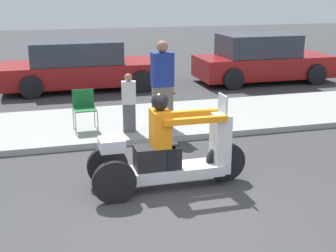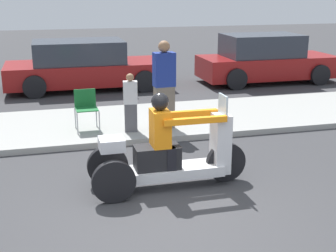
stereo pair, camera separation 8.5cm
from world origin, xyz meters
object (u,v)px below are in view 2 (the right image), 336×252
spectator_by_tree (164,86)px  folding_chair_curbside (86,105)px  parked_car_lot_right (85,66)px  spectator_far_back (131,104)px  motorcycle_trike (168,154)px  parked_car_lot_far (265,60)px

spectator_by_tree → folding_chair_curbside: bearing=169.5°
spectator_by_tree → parked_car_lot_right: size_ratio=0.38×
spectator_far_back → folding_chair_curbside: (-0.86, 0.39, -0.07)m
spectator_far_back → spectator_by_tree: bearing=7.9°
motorcycle_trike → folding_chair_curbside: size_ratio=2.99×
spectator_by_tree → parked_car_lot_far: (4.47, 4.48, -0.27)m
folding_chair_curbside → parked_car_lot_right: bearing=85.2°
parked_car_lot_right → parked_car_lot_far: (5.66, -0.47, 0.03)m
motorcycle_trike → spectator_far_back: motorcycle_trike is taller
spectator_by_tree → spectator_far_back: size_ratio=1.51×
folding_chair_curbside → spectator_by_tree: bearing=-10.5°
motorcycle_trike → spectator_by_tree: bearing=76.9°
parked_car_lot_far → spectator_by_tree: bearing=-135.0°
motorcycle_trike → parked_car_lot_far: (5.11, 7.21, 0.19)m
folding_chair_curbside → parked_car_lot_far: (6.06, 4.18, 0.09)m
parked_car_lot_far → motorcycle_trike: bearing=-125.3°
parked_car_lot_right → parked_car_lot_far: parked_car_lot_far is taller
spectator_by_tree → spectator_far_back: 0.79m
spectator_by_tree → folding_chair_curbside: size_ratio=2.21×
motorcycle_trike → parked_car_lot_right: bearing=94.2°
spectator_by_tree → parked_car_lot_far: bearing=45.0°
parked_car_lot_right → parked_car_lot_far: 5.68m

